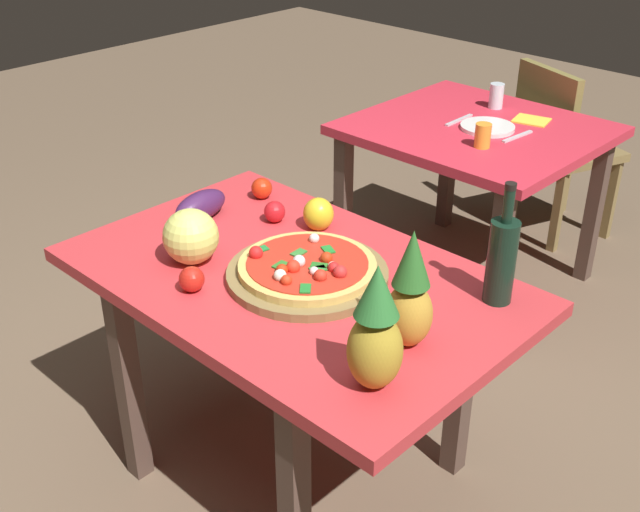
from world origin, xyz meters
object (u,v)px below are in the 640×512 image
at_px(napkin_folded, 531,120).
at_px(tomato_at_corner, 262,188).
at_px(drinking_glass_water, 496,96).
at_px(drinking_glass_juice, 483,136).
at_px(knife_utensil, 517,136).
at_px(pizza, 307,266).
at_px(tomato_near_board, 192,279).
at_px(pineapple_right, 376,333).
at_px(bell_pepper, 318,214).
at_px(display_table, 294,301).
at_px(pizza_board, 307,274).
at_px(fork_utensil, 459,120).
at_px(pineapple_left, 410,295).
at_px(dinner_plate, 488,127).
at_px(wine_bottle, 502,259).
at_px(eggplant, 201,206).
at_px(dining_chair, 558,142).
at_px(tomato_beside_pepper, 275,212).
at_px(background_table, 475,149).
at_px(melon, 191,236).

bearing_deg(napkin_folded, tomato_at_corner, -101.02).
distance_m(drinking_glass_water, napkin_folded, 0.21).
distance_m(drinking_glass_juice, knife_utensil, 0.20).
distance_m(pizza, knife_utensil, 1.37).
height_order(tomato_near_board, drinking_glass_juice, drinking_glass_juice).
height_order(pineapple_right, bell_pepper, pineapple_right).
relative_size(display_table, tomato_at_corner, 18.19).
relative_size(pizza_board, fork_utensil, 2.48).
bearing_deg(tomato_at_corner, pineapple_left, -20.37).
bearing_deg(dinner_plate, pizza_board, -77.33).
height_order(display_table, tomato_near_board, tomato_near_board).
xyz_separation_m(pizza_board, wine_bottle, (0.44, 0.27, 0.11)).
bearing_deg(pineapple_left, dinner_plate, 116.25).
bearing_deg(pineapple_right, eggplant, 164.37).
relative_size(eggplant, drinking_glass_juice, 2.14).
bearing_deg(wine_bottle, dining_chair, 113.20).
distance_m(display_table, napkin_folded, 1.59).
height_order(pizza_board, eggplant, eggplant).
bearing_deg(knife_utensil, tomato_beside_pepper, -92.29).
distance_m(background_table, tomato_beside_pepper, 1.19).
xyz_separation_m(bell_pepper, tomato_near_board, (0.01, -0.50, -0.01)).
bearing_deg(tomato_beside_pepper, pizza, -29.62).
xyz_separation_m(background_table, wine_bottle, (0.79, -1.09, 0.23)).
xyz_separation_m(dining_chair, tomato_near_board, (0.14, -2.29, 0.28)).
height_order(pineapple_left, eggplant, pineapple_left).
bearing_deg(display_table, eggplant, 174.79).
bearing_deg(pizza, tomato_near_board, -125.22).
distance_m(pizza_board, tomato_beside_pepper, 0.37).
distance_m(pizza, eggplant, 0.50).
relative_size(pineapple_left, drinking_glass_juice, 3.29).
bearing_deg(background_table, melon, -88.10).
bearing_deg(eggplant, fork_utensil, 87.56).
height_order(pineapple_left, drinking_glass_juice, pineapple_left).
xyz_separation_m(display_table, background_table, (-0.31, 1.37, -0.01)).
relative_size(pizza_board, melon, 2.80).
bearing_deg(dining_chair, pineapple_right, 129.75).
bearing_deg(drinking_glass_water, melon, -85.93).
bearing_deg(background_table, drinking_glass_water, 106.90).
xyz_separation_m(dining_chair, tomato_at_corner, (-0.16, -1.76, 0.28)).
bearing_deg(drinking_glass_juice, fork_utensil, 141.77).
bearing_deg(bell_pepper, wine_bottle, 2.19).
height_order(tomato_at_corner, drinking_glass_water, drinking_glass_water).
bearing_deg(bell_pepper, pizza_board, -51.82).
height_order(tomato_beside_pepper, knife_utensil, tomato_beside_pepper).
height_order(melon, drinking_glass_water, melon).
bearing_deg(pizza, drinking_glass_juice, 100.17).
height_order(bell_pepper, napkin_folded, bell_pepper).
xyz_separation_m(pineapple_right, dinner_plate, (-0.74, 1.59, -0.13)).
height_order(display_table, background_table, same).
bearing_deg(tomato_near_board, melon, 141.46).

